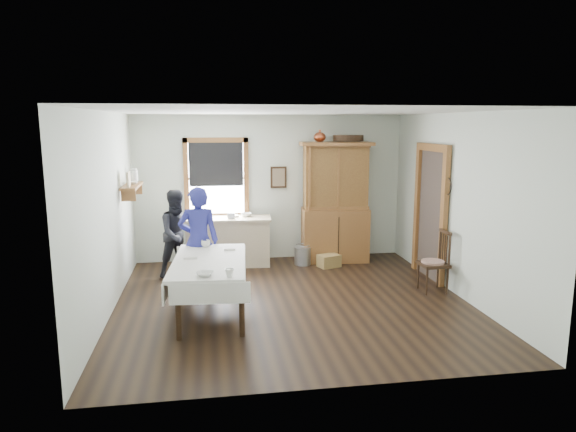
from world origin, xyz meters
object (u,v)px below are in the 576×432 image
at_px(woman_blue, 199,245).
at_px(figure_dark, 179,237).
at_px(dining_table, 210,287).
at_px(spindle_chair, 433,261).
at_px(work_counter, 229,241).
at_px(wicker_basket, 329,261).
at_px(china_hutch, 335,202).
at_px(pail, 303,256).

height_order(woman_blue, figure_dark, woman_blue).
xyz_separation_m(dining_table, spindle_chair, (3.37, 0.42, 0.10)).
height_order(work_counter, dining_table, work_counter).
height_order(dining_table, wicker_basket, dining_table).
xyz_separation_m(china_hutch, dining_table, (-2.33, -2.42, -0.73)).
distance_m(work_counter, figure_dark, 1.06).
relative_size(work_counter, figure_dark, 1.12).
bearing_deg(work_counter, china_hutch, 4.58).
relative_size(china_hutch, wicker_basket, 5.91).
relative_size(spindle_chair, wicker_basket, 2.54).
bearing_deg(woman_blue, wicker_basket, -152.77).
xyz_separation_m(pail, woman_blue, (-1.84, -1.36, 0.59)).
height_order(dining_table, figure_dark, figure_dark).
bearing_deg(spindle_chair, pail, 131.57).
bearing_deg(pail, spindle_chair, -47.07).
height_order(china_hutch, woman_blue, china_hutch).
bearing_deg(dining_table, spindle_chair, 7.12).
bearing_deg(figure_dark, spindle_chair, -45.57).
relative_size(spindle_chair, figure_dark, 0.70).
bearing_deg(wicker_basket, china_hutch, 63.55).
relative_size(china_hutch, spindle_chair, 2.33).
bearing_deg(spindle_chair, china_hutch, 116.15).
bearing_deg(wicker_basket, pail, 152.46).
bearing_deg(pail, china_hutch, 16.17).
bearing_deg(woman_blue, dining_table, 100.34).
bearing_deg(wicker_basket, figure_dark, -176.35).
distance_m(woman_blue, figure_dark, 1.02).
height_order(work_counter, figure_dark, figure_dark).
relative_size(dining_table, figure_dark, 1.38).
distance_m(spindle_chair, pail, 2.49).
relative_size(spindle_chair, woman_blue, 0.63).
relative_size(work_counter, spindle_chair, 1.61).
bearing_deg(wicker_basket, woman_blue, -153.60).
distance_m(dining_table, woman_blue, 0.97).
relative_size(work_counter, pail, 4.72).
height_order(pail, figure_dark, figure_dark).
xyz_separation_m(dining_table, pail, (1.69, 2.23, -0.21)).
distance_m(wicker_basket, woman_blue, 2.62).
relative_size(china_hutch, pail, 6.84).
bearing_deg(spindle_chair, woman_blue, 171.30).
height_order(work_counter, woman_blue, woman_blue).
height_order(dining_table, spindle_chair, spindle_chair).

